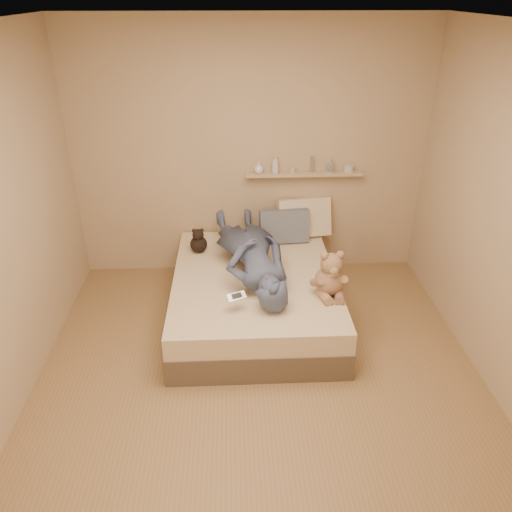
{
  "coord_description": "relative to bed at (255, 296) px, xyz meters",
  "views": [
    {
      "loc": [
        -0.18,
        -3.02,
        2.79
      ],
      "look_at": [
        0.0,
        0.65,
        0.8
      ],
      "focal_mm": 35.0,
      "sensor_mm": 36.0,
      "label": 1
    }
  ],
  "objects": [
    {
      "name": "room",
      "position": [
        0.0,
        -0.93,
        1.08
      ],
      "size": [
        3.8,
        3.8,
        3.8
      ],
      "color": "olive",
      "rests_on": "ground"
    },
    {
      "name": "bed",
      "position": [
        0.0,
        0.0,
        0.0
      ],
      "size": [
        1.5,
        1.9,
        0.45
      ],
      "color": "brown",
      "rests_on": "floor"
    },
    {
      "name": "game_console",
      "position": [
        -0.17,
        -0.56,
        0.36
      ],
      "size": [
        0.17,
        0.12,
        0.05
      ],
      "color": "#BABCC1",
      "rests_on": "bed"
    },
    {
      "name": "teddy_bear",
      "position": [
        0.63,
        -0.36,
        0.4
      ],
      "size": [
        0.35,
        0.34,
        0.42
      ],
      "color": "#8F6E4E",
      "rests_on": "bed"
    },
    {
      "name": "dark_plush",
      "position": [
        -0.53,
        0.48,
        0.34
      ],
      "size": [
        0.17,
        0.17,
        0.26
      ],
      "color": "black",
      "rests_on": "bed"
    },
    {
      "name": "pillow_cream",
      "position": [
        0.56,
        0.83,
        0.43
      ],
      "size": [
        0.58,
        0.34,
        0.43
      ],
      "primitive_type": "cube",
      "rotation": [
        -0.28,
        0.0,
        0.15
      ],
      "color": "beige",
      "rests_on": "bed"
    },
    {
      "name": "pillow_grey",
      "position": [
        0.34,
        0.69,
        0.4
      ],
      "size": [
        0.52,
        0.25,
        0.36
      ],
      "primitive_type": "cube",
      "rotation": [
        -0.2,
        0.0,
        0.09
      ],
      "color": "slate",
      "rests_on": "bed"
    },
    {
      "name": "person",
      "position": [
        -0.03,
        0.08,
        0.42
      ],
      "size": [
        0.89,
        1.67,
        0.38
      ],
      "primitive_type": "imported",
      "rotation": [
        0.0,
        0.0,
        3.35
      ],
      "color": "#424768",
      "rests_on": "bed"
    },
    {
      "name": "wall_shelf",
      "position": [
        0.55,
        0.91,
        0.88
      ],
      "size": [
        1.2,
        0.12,
        0.03
      ],
      "primitive_type": "cube",
      "color": "tan",
      "rests_on": "wall_back"
    },
    {
      "name": "shelf_bottles",
      "position": [
        0.46,
        0.91,
        0.96
      ],
      "size": [
        1.04,
        0.13,
        0.18
      ],
      "color": "white",
      "rests_on": "wall_shelf"
    }
  ]
}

